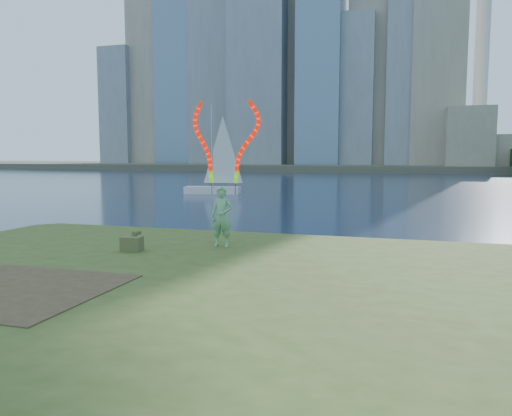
% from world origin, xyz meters
% --- Properties ---
extents(ground, '(320.00, 320.00, 0.00)m').
position_xyz_m(ground, '(0.00, 0.00, 0.00)').
color(ground, '#19263F').
rests_on(ground, ground).
extents(grassy_knoll, '(20.00, 18.00, 0.80)m').
position_xyz_m(grassy_knoll, '(0.00, -2.30, 0.34)').
color(grassy_knoll, '#3B4C1B').
rests_on(grassy_knoll, ground).
extents(dirt_patch, '(3.20, 3.00, 0.02)m').
position_xyz_m(dirt_patch, '(-2.20, -3.20, 0.81)').
color(dirt_patch, '#47331E').
rests_on(dirt_patch, grassy_knoll).
extents(far_shore, '(320.00, 40.00, 1.20)m').
position_xyz_m(far_shore, '(0.00, 95.00, 0.60)').
color(far_shore, '#4B4637').
rests_on(far_shore, ground).
extents(woman_with_ribbons, '(2.00, 0.40, 3.91)m').
position_xyz_m(woman_with_ribbons, '(-0.23, 1.62, 2.24)').
color(woman_with_ribbons, '#176E1D').
rests_on(woman_with_ribbons, grassy_knoll).
extents(canvas_bag, '(0.51, 0.57, 0.46)m').
position_xyz_m(canvas_bag, '(-2.09, 0.45, 0.99)').
color(canvas_bag, '#434725').
rests_on(canvas_bag, grassy_knoll).
extents(sailboat, '(4.66, 2.05, 7.00)m').
position_xyz_m(sailboat, '(-10.32, 26.85, 1.20)').
color(sailboat, silver).
rests_on(sailboat, ground).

